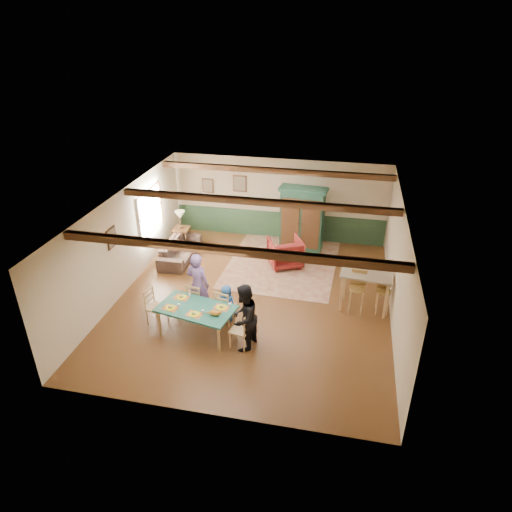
% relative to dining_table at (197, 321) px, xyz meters
% --- Properties ---
extents(floor, '(8.00, 8.00, 0.00)m').
position_rel_dining_table_xyz_m(floor, '(0.97, 1.69, -0.36)').
color(floor, '#4C2B15').
rests_on(floor, ground).
extents(wall_back, '(7.00, 0.02, 2.70)m').
position_rel_dining_table_xyz_m(wall_back, '(0.97, 5.69, 0.99)').
color(wall_back, beige).
rests_on(wall_back, floor).
extents(wall_left, '(0.02, 8.00, 2.70)m').
position_rel_dining_table_xyz_m(wall_left, '(-2.53, 1.69, 0.99)').
color(wall_left, beige).
rests_on(wall_left, floor).
extents(wall_right, '(0.02, 8.00, 2.70)m').
position_rel_dining_table_xyz_m(wall_right, '(4.47, 1.69, 0.99)').
color(wall_right, beige).
rests_on(wall_right, floor).
extents(ceiling, '(7.00, 8.00, 0.02)m').
position_rel_dining_table_xyz_m(ceiling, '(0.97, 1.69, 2.34)').
color(ceiling, white).
rests_on(ceiling, wall_back).
extents(wainscot_back, '(6.95, 0.03, 0.90)m').
position_rel_dining_table_xyz_m(wainscot_back, '(0.97, 5.67, 0.09)').
color(wainscot_back, '#213C26').
rests_on(wainscot_back, floor).
extents(ceiling_beam_front, '(6.95, 0.16, 0.16)m').
position_rel_dining_table_xyz_m(ceiling_beam_front, '(0.97, -0.61, 2.25)').
color(ceiling_beam_front, '#331E0E').
rests_on(ceiling_beam_front, ceiling).
extents(ceiling_beam_mid, '(6.95, 0.16, 0.16)m').
position_rel_dining_table_xyz_m(ceiling_beam_mid, '(0.97, 2.09, 2.25)').
color(ceiling_beam_mid, '#331E0E').
rests_on(ceiling_beam_mid, ceiling).
extents(ceiling_beam_back, '(6.95, 0.16, 0.16)m').
position_rel_dining_table_xyz_m(ceiling_beam_back, '(0.97, 4.69, 2.25)').
color(ceiling_beam_back, '#331E0E').
rests_on(ceiling_beam_back, ceiling).
extents(window_left, '(0.06, 1.60, 1.30)m').
position_rel_dining_table_xyz_m(window_left, '(-2.50, 3.39, 1.19)').
color(window_left, white).
rests_on(window_left, wall_left).
extents(picture_left_wall, '(0.04, 0.42, 0.52)m').
position_rel_dining_table_xyz_m(picture_left_wall, '(-2.50, 1.09, 1.39)').
color(picture_left_wall, gray).
rests_on(picture_left_wall, wall_left).
extents(picture_back_a, '(0.45, 0.04, 0.55)m').
position_rel_dining_table_xyz_m(picture_back_a, '(-0.33, 5.66, 1.44)').
color(picture_back_a, gray).
rests_on(picture_back_a, wall_back).
extents(picture_back_b, '(0.38, 0.04, 0.48)m').
position_rel_dining_table_xyz_m(picture_back_b, '(-1.43, 5.66, 1.29)').
color(picture_back_b, gray).
rests_on(picture_back_b, wall_back).
extents(dining_table, '(1.90, 1.30, 0.72)m').
position_rel_dining_table_xyz_m(dining_table, '(0.00, 0.00, 0.00)').
color(dining_table, '#1D5E50').
rests_on(dining_table, floor).
extents(dining_chair_far_left, '(0.48, 0.50, 0.92)m').
position_rel_dining_table_xyz_m(dining_chair_far_left, '(-0.24, 0.76, 0.10)').
color(dining_chair_far_left, tan).
rests_on(dining_chair_far_left, floor).
extents(dining_chair_far_right, '(0.48, 0.50, 0.92)m').
position_rel_dining_table_xyz_m(dining_chair_far_right, '(0.52, 0.60, 0.10)').
color(dining_chair_far_right, tan).
rests_on(dining_chair_far_right, floor).
extents(dining_chair_end_left, '(0.50, 0.48, 0.92)m').
position_rel_dining_table_xyz_m(dining_chair_end_left, '(-1.09, 0.22, 0.10)').
color(dining_chair_end_left, tan).
rests_on(dining_chair_end_left, floor).
extents(dining_chair_end_right, '(0.50, 0.48, 0.92)m').
position_rel_dining_table_xyz_m(dining_chair_end_right, '(1.09, -0.22, 0.10)').
color(dining_chair_end_right, tan).
rests_on(dining_chair_end_right, floor).
extents(person_man, '(0.68, 0.51, 1.66)m').
position_rel_dining_table_xyz_m(person_man, '(-0.22, 0.83, 0.47)').
color(person_man, '#745795').
rests_on(person_man, floor).
extents(person_woman, '(0.75, 0.88, 1.59)m').
position_rel_dining_table_xyz_m(person_woman, '(1.18, -0.24, 0.43)').
color(person_woman, black).
rests_on(person_woman, floor).
extents(person_child, '(0.53, 0.40, 0.97)m').
position_rel_dining_table_xyz_m(person_child, '(0.53, 0.68, 0.12)').
color(person_child, '#2857A1').
rests_on(person_child, floor).
extents(cat, '(0.37, 0.20, 0.17)m').
position_rel_dining_table_xyz_m(cat, '(0.50, -0.20, 0.45)').
color(cat, orange).
rests_on(cat, dining_table).
extents(place_setting_near_left, '(0.44, 0.36, 0.11)m').
position_rel_dining_table_xyz_m(place_setting_near_left, '(-0.57, -0.13, 0.42)').
color(place_setting_near_left, yellow).
rests_on(place_setting_near_left, dining_table).
extents(place_setting_near_center, '(0.44, 0.36, 0.11)m').
position_rel_dining_table_xyz_m(place_setting_near_center, '(0.05, -0.26, 0.42)').
color(place_setting_near_center, yellow).
rests_on(place_setting_near_center, dining_table).
extents(place_setting_far_left, '(0.44, 0.36, 0.11)m').
position_rel_dining_table_xyz_m(place_setting_far_left, '(-0.47, 0.34, 0.42)').
color(place_setting_far_left, yellow).
rests_on(place_setting_far_left, dining_table).
extents(place_setting_far_right, '(0.44, 0.36, 0.11)m').
position_rel_dining_table_xyz_m(place_setting_far_right, '(0.57, 0.13, 0.42)').
color(place_setting_far_right, yellow).
rests_on(place_setting_far_right, dining_table).
extents(area_rug, '(3.30, 3.87, 0.01)m').
position_rel_dining_table_xyz_m(area_rug, '(1.41, 3.81, -0.36)').
color(area_rug, tan).
rests_on(area_rug, floor).
extents(armoire, '(1.51, 0.73, 2.06)m').
position_rel_dining_table_xyz_m(armoire, '(1.83, 4.94, 0.67)').
color(armoire, '#153629').
rests_on(armoire, floor).
extents(armchair, '(1.23, 1.24, 0.86)m').
position_rel_dining_table_xyz_m(armchair, '(1.50, 3.76, 0.07)').
color(armchair, '#531013').
rests_on(armchair, floor).
extents(sofa, '(0.82, 2.04, 0.59)m').
position_rel_dining_table_xyz_m(sofa, '(-1.72, 3.52, -0.07)').
color(sofa, '#372922').
rests_on(sofa, floor).
extents(end_table, '(0.53, 0.53, 0.64)m').
position_rel_dining_table_xyz_m(end_table, '(-1.97, 4.34, -0.04)').
color(end_table, '#331E0E').
rests_on(end_table, floor).
extents(table_lamp, '(0.32, 0.32, 0.58)m').
position_rel_dining_table_xyz_m(table_lamp, '(-1.97, 4.34, 0.57)').
color(table_lamp, beige).
rests_on(table_lamp, end_table).
extents(counter_table, '(1.32, 0.86, 1.04)m').
position_rel_dining_table_xyz_m(counter_table, '(3.80, 1.89, 0.16)').
color(counter_table, tan).
rests_on(counter_table, floor).
extents(bar_stool_left, '(0.43, 0.46, 1.13)m').
position_rel_dining_table_xyz_m(bar_stool_left, '(3.60, 1.67, 0.20)').
color(bar_stool_left, '#A88141').
rests_on(bar_stool_left, floor).
extents(bar_stool_right, '(0.36, 0.39, 1.01)m').
position_rel_dining_table_xyz_m(bar_stool_right, '(4.25, 1.81, 0.14)').
color(bar_stool_right, '#A88141').
rests_on(bar_stool_right, floor).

